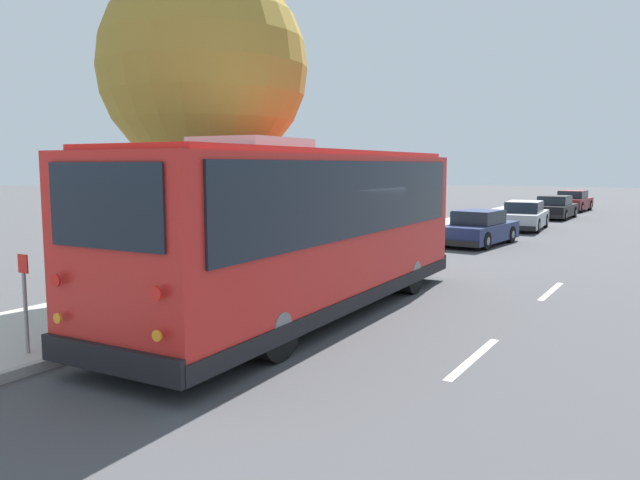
{
  "coord_description": "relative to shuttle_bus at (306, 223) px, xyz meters",
  "views": [
    {
      "loc": [
        -11.09,
        -6.47,
        2.96
      ],
      "look_at": [
        0.73,
        0.64,
        1.3
      ],
      "focal_mm": 35.0,
      "sensor_mm": 36.0,
      "label": 1
    }
  ],
  "objects": [
    {
      "name": "ground_plane",
      "position": [
        0.8,
        -0.04,
        -1.83
      ],
      "size": [
        160.0,
        160.0,
        0.0
      ],
      "primitive_type": "plane",
      "color": "#474749"
    },
    {
      "name": "sidewalk_slab",
      "position": [
        0.8,
        3.16,
        -1.76
      ],
      "size": [
        80.0,
        3.26,
        0.15
      ],
      "primitive_type": "cube",
      "color": "#B2AFA8",
      "rests_on": "ground"
    },
    {
      "name": "curb_strip",
      "position": [
        0.8,
        1.46,
        -1.76
      ],
      "size": [
        80.0,
        0.14,
        0.15
      ],
      "primitive_type": "cube",
      "color": "#9D9A94",
      "rests_on": "ground"
    },
    {
      "name": "shuttle_bus",
      "position": [
        0.0,
        0.0,
        0.0
      ],
      "size": [
        10.28,
        3.05,
        3.41
      ],
      "rotation": [
        0.0,
        0.0,
        0.04
      ],
      "color": "red",
      "rests_on": "ground"
    },
    {
      "name": "parked_sedan_navy",
      "position": [
        12.58,
        0.31,
        -1.23
      ],
      "size": [
        4.34,
        1.99,
        1.3
      ],
      "rotation": [
        0.0,
        0.0,
        -0.08
      ],
      "color": "#19234C",
      "rests_on": "ground"
    },
    {
      "name": "parked_sedan_silver",
      "position": [
        19.15,
        0.18,
        -1.22
      ],
      "size": [
        4.63,
        2.01,
        1.32
      ],
      "rotation": [
        0.0,
        0.0,
        0.08
      ],
      "color": "#A8AAAF",
      "rests_on": "ground"
    },
    {
      "name": "parked_sedan_black",
      "position": [
        26.28,
        0.16,
        -1.25
      ],
      "size": [
        4.39,
        1.86,
        1.27
      ],
      "rotation": [
        0.0,
        0.0,
        -0.02
      ],
      "color": "black",
      "rests_on": "ground"
    },
    {
      "name": "parked_sedan_maroon",
      "position": [
        32.87,
        0.26,
        -1.22
      ],
      "size": [
        4.29,
        1.96,
        1.33
      ],
      "rotation": [
        0.0,
        0.0,
        -0.06
      ],
      "color": "maroon",
      "rests_on": "ground"
    },
    {
      "name": "street_tree",
      "position": [
        0.42,
        2.81,
        3.52
      ],
      "size": [
        4.51,
        4.51,
        7.84
      ],
      "color": "brown",
      "rests_on": "sidewalk_slab"
    },
    {
      "name": "sign_post_near",
      "position": [
        -4.75,
        1.96,
        -0.91
      ],
      "size": [
        0.06,
        0.22,
        1.5
      ],
      "color": "gray",
      "rests_on": "sidewalk_slab"
    },
    {
      "name": "sign_post_far",
      "position": [
        -3.28,
        1.96,
        -0.97
      ],
      "size": [
        0.06,
        0.22,
        1.38
      ],
      "color": "gray",
      "rests_on": "sidewalk_slab"
    },
    {
      "name": "fire_hydrant",
      "position": [
        7.3,
        1.98,
        -1.28
      ],
      "size": [
        0.22,
        0.22,
        0.81
      ],
      "color": "red",
      "rests_on": "sidewalk_slab"
    },
    {
      "name": "lane_stripe_mid",
      "position": [
        -1.09,
        -3.74,
        -1.83
      ],
      "size": [
        2.4,
        0.14,
        0.01
      ],
      "primitive_type": "cube",
      "color": "silver",
      "rests_on": "ground"
    },
    {
      "name": "lane_stripe_ahead",
      "position": [
        4.91,
        -3.74,
        -1.83
      ],
      "size": [
        2.4,
        0.14,
        0.01
      ],
      "primitive_type": "cube",
      "color": "silver",
      "rests_on": "ground"
    }
  ]
}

